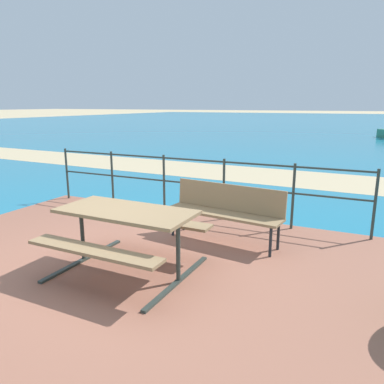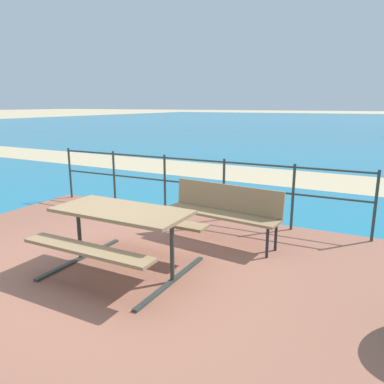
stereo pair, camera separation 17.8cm
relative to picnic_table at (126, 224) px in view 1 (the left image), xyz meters
The scene contains 7 objects.
ground_plane 0.71m from the picnic_table, behind, with size 240.00×240.00×0.00m, color tan.
patio_paving 0.69m from the picnic_table, behind, with size 6.40×5.20×0.06m, color #935B47.
sea_water 40.01m from the picnic_table, 90.40° to the left, with size 90.00×90.00×0.01m, color teal.
beach_strip 7.12m from the picnic_table, 92.25° to the left, with size 54.00×2.52×0.01m, color tan.
picnic_table is the anchor object (origin of this frame).
park_bench 1.63m from the picnic_table, 64.26° to the left, with size 1.76×0.61×0.83m.
railing_fence 2.46m from the picnic_table, 96.49° to the left, with size 5.94×0.04×1.07m.
Camera 1 is at (2.77, -3.47, 2.03)m, focal length 34.89 mm.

